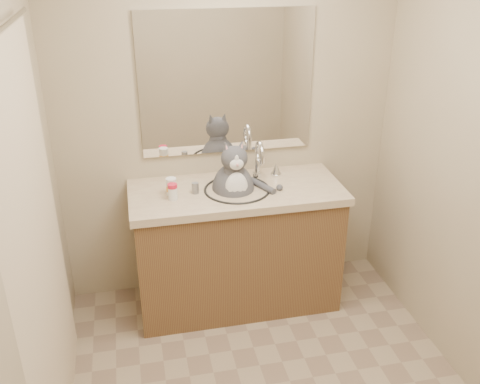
% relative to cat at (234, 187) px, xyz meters
% --- Properties ---
extents(room, '(2.22, 2.52, 2.42)m').
position_rel_cat_xyz_m(room, '(0.02, -0.96, 0.34)').
color(room, gray).
rests_on(room, ground).
extents(vanity, '(1.34, 0.59, 1.12)m').
position_rel_cat_xyz_m(vanity, '(0.02, 0.00, -0.42)').
color(vanity, brown).
rests_on(vanity, ground).
extents(mirror, '(1.10, 0.02, 0.90)m').
position_rel_cat_xyz_m(mirror, '(0.02, 0.27, 0.59)').
color(mirror, white).
rests_on(mirror, room).
extents(shower_curtain, '(0.02, 1.30, 1.93)m').
position_rel_cat_xyz_m(shower_curtain, '(-1.03, -0.86, 0.17)').
color(shower_curtain, beige).
rests_on(shower_curtain, ground).
extents(cat, '(0.38, 0.30, 0.53)m').
position_rel_cat_xyz_m(cat, '(0.00, 0.00, 0.00)').
color(cat, '#4C4C51').
rests_on(cat, vanity).
extents(pill_bottle_redcap, '(0.06, 0.06, 0.10)m').
position_rel_cat_xyz_m(pill_bottle_redcap, '(-0.39, -0.07, 0.04)').
color(pill_bottle_redcap, white).
rests_on(pill_bottle_redcap, vanity).
extents(pill_bottle_orange, '(0.08, 0.08, 0.11)m').
position_rel_cat_xyz_m(pill_bottle_orange, '(-0.39, -0.00, 0.04)').
color(pill_bottle_orange, white).
rests_on(pill_bottle_orange, vanity).
extents(grey_canister, '(0.04, 0.04, 0.07)m').
position_rel_cat_xyz_m(grey_canister, '(-0.24, -0.01, 0.02)').
color(grey_canister, slate).
rests_on(grey_canister, vanity).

